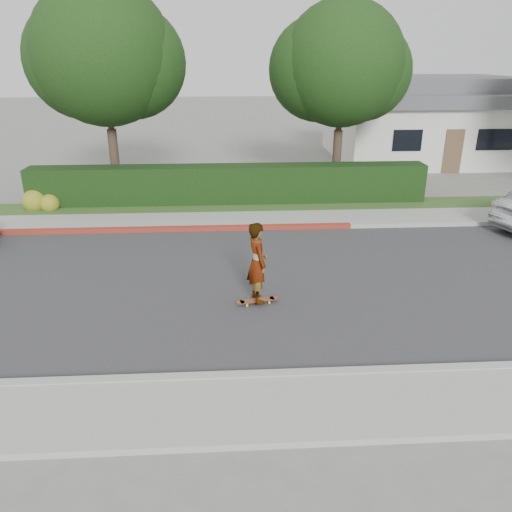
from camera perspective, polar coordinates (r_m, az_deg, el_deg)
The scene contains 15 objects.
ground at distance 13.07m, azimuth 10.53°, elevation -2.72°, with size 120.00×120.00×0.00m, color slate.
road at distance 13.07m, azimuth 10.53°, elevation -2.70°, with size 60.00×8.00×0.01m, color #2D2D30.
curb_near at distance 9.62m, azimuth 16.24°, elevation -12.55°, with size 60.00×0.20×0.15m, color #9E9E99.
sidewalk_near at distance 8.95m, azimuth 18.12°, elevation -15.83°, with size 60.00×1.60×0.12m, color gray.
curb_far at distance 16.77m, azimuth 7.37°, elevation 3.38°, with size 60.00×0.20×0.15m, color #9E9E99.
curb_red_section at distance 16.60m, azimuth -9.88°, elevation 3.05°, with size 12.00×0.21×0.15m, color maroon.
sidewalk_far at distance 17.61m, azimuth 6.85°, elevation 4.28°, with size 60.00×1.60×0.12m, color gray.
planting_strip at distance 19.12m, azimuth 6.04°, elevation 5.72°, with size 60.00×1.60×0.10m, color #2D4C1E.
hedge at distance 19.27m, azimuth -3.09°, elevation 8.10°, with size 15.00×1.00×1.50m, color black.
flowering_shrub at distance 20.16m, azimuth -23.50°, elevation 5.69°, with size 1.40×1.00×0.90m.
tree_left at distance 20.67m, azimuth -16.92°, elevation 20.85°, with size 5.99×5.21×8.00m.
tree_center at distance 21.19m, azimuth 9.67°, elevation 20.47°, with size 5.66×4.84×7.44m.
house at distance 29.82m, azimuth 19.09°, elevation 14.58°, with size 10.60×8.60×4.30m.
skateboard at distance 11.63m, azimuth 0.14°, elevation -5.10°, with size 1.02×0.41×0.09m.
skateboarder at distance 11.22m, azimuth 0.15°, elevation -0.74°, with size 0.69×0.45×1.89m, color white.
Camera 1 is at (-3.06, -11.50, 5.40)m, focal length 35.00 mm.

